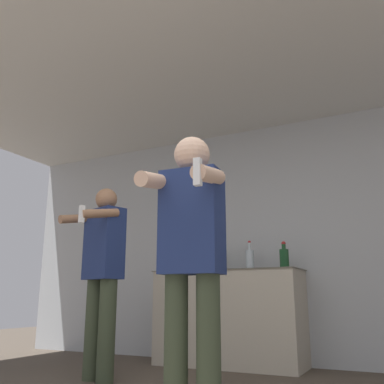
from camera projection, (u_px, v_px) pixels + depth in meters
name	position (u px, v px, depth m)	size (l,w,h in m)	color
wall_back	(290.00, 238.00, 4.52)	(7.00, 0.06, 2.55)	#B2B7BC
ceiling_slab	(237.00, 60.00, 3.55)	(7.00, 3.42, 0.05)	silver
counter	(229.00, 317.00, 4.32)	(1.51, 0.58, 0.93)	#BCB29E
bottle_brown_liquor	(285.00, 258.00, 4.22)	(0.09, 0.09, 0.27)	#194723
bottle_short_whiskey	(181.00, 262.00, 4.72)	(0.07, 0.07, 0.28)	maroon
bottle_green_wine	(250.00, 259.00, 4.37)	(0.08, 0.08, 0.30)	silver
bottle_clear_vodka	(214.00, 258.00, 4.56)	(0.09, 0.09, 0.32)	#194723
bottle_amber_bourbon	(193.00, 260.00, 4.66)	(0.07, 0.07, 0.33)	black
person_woman_foreground	(191.00, 251.00, 2.36)	(0.43, 0.45, 1.58)	#38422D
person_man_side	(102.00, 270.00, 3.65)	(0.50, 0.55, 1.61)	#38422D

